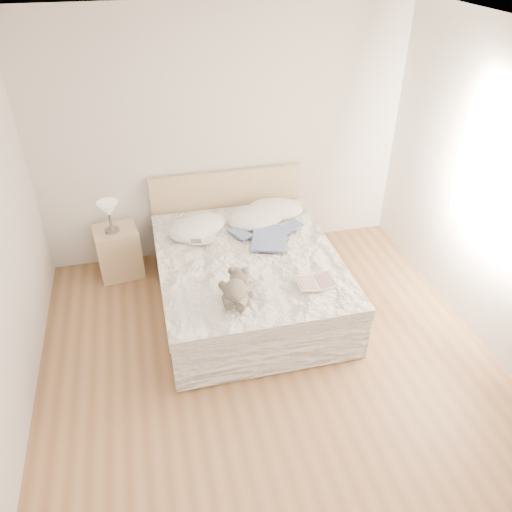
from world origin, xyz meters
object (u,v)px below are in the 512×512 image
Objects in this scene: childrens_book at (315,283)px; teddy_bear at (235,298)px; table_lamp at (109,211)px; nightstand at (119,251)px; bed at (246,275)px; photo_book at (202,239)px.

teddy_bear reaches higher than childrens_book.
table_lamp reaches higher than teddy_bear.
nightstand is 1.87m from teddy_bear.
childrens_book is 0.74m from teddy_bear.
childrens_book is at bearing -55.42° from bed.
table_lamp is at bearing 149.25° from bed.
table_lamp is at bearing 151.22° from photo_book.
photo_book is at bearing 112.09° from teddy_bear.
teddy_bear is (1.02, -1.52, -0.15)m from table_lamp.
nightstand is at bearing 139.81° from childrens_book.
teddy_bear reaches higher than photo_book.
childrens_book is (0.47, -0.69, 0.32)m from bed.
photo_book and childrens_book have the same top height.
table_lamp is (-0.02, -0.02, 0.52)m from nightstand.
photo_book is 1.28m from childrens_book.
bed is 7.56× the size of photo_book.
bed is 0.89m from childrens_book.
photo_book is (0.87, -0.52, 0.35)m from nightstand.
teddy_bear is at bearing -57.28° from nightstand.
bed is 6.04× the size of childrens_book.
teddy_bear is at bearing -173.92° from childrens_book.
childrens_book is at bearing -40.36° from nightstand.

